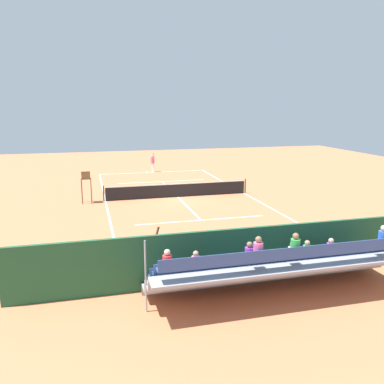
{
  "coord_description": "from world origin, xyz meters",
  "views": [
    {
      "loc": [
        6.07,
        27.11,
        6.39
      ],
      "look_at": [
        0.0,
        4.0,
        1.2
      ],
      "focal_mm": 37.75,
      "sensor_mm": 36.0,
      "label": 1
    }
  ],
  "objects_px": {
    "tennis_ball_near": "(148,173)",
    "line_judge": "(159,252)",
    "tennis_net": "(178,190)",
    "courtside_bench": "(304,251)",
    "equipment_bag": "(264,265)",
    "umpire_chair": "(86,183)",
    "tennis_player": "(153,161)",
    "tennis_racket": "(146,171)",
    "bleacher_stand": "(276,267)"
  },
  "relations": [
    {
      "from": "courtside_bench",
      "to": "tennis_racket",
      "type": "height_order",
      "value": "courtside_bench"
    },
    {
      "from": "tennis_ball_near",
      "to": "line_judge",
      "type": "xyz_separation_m",
      "value": [
        3.07,
        23.4,
        0.98
      ]
    },
    {
      "from": "tennis_player",
      "to": "tennis_ball_near",
      "type": "xyz_separation_m",
      "value": [
        0.64,
        0.87,
        -0.98
      ]
    },
    {
      "from": "tennis_player",
      "to": "line_judge",
      "type": "height_order",
      "value": "same"
    },
    {
      "from": "tennis_player",
      "to": "bleacher_stand",
      "type": "bearing_deg",
      "value": 89.85
    },
    {
      "from": "tennis_net",
      "to": "equipment_bag",
      "type": "height_order",
      "value": "tennis_net"
    },
    {
      "from": "bleacher_stand",
      "to": "courtside_bench",
      "type": "distance_m",
      "value": 3.13
    },
    {
      "from": "tennis_ball_near",
      "to": "tennis_net",
      "type": "bearing_deg",
      "value": 93.19
    },
    {
      "from": "tennis_ball_near",
      "to": "line_judge",
      "type": "relative_size",
      "value": 0.03
    },
    {
      "from": "tennis_net",
      "to": "courtside_bench",
      "type": "relative_size",
      "value": 5.72
    },
    {
      "from": "umpire_chair",
      "to": "tennis_net",
      "type": "bearing_deg",
      "value": -178.65
    },
    {
      "from": "bleacher_stand",
      "to": "tennis_racket",
      "type": "relative_size",
      "value": 17.5
    },
    {
      "from": "courtside_bench",
      "to": "tennis_ball_near",
      "type": "height_order",
      "value": "courtside_bench"
    },
    {
      "from": "tennis_player",
      "to": "tennis_ball_near",
      "type": "bearing_deg",
      "value": 53.5
    },
    {
      "from": "bleacher_stand",
      "to": "line_judge",
      "type": "height_order",
      "value": "bleacher_stand"
    },
    {
      "from": "tennis_ball_near",
      "to": "line_judge",
      "type": "distance_m",
      "value": 23.62
    },
    {
      "from": "equipment_bag",
      "to": "tennis_ball_near",
      "type": "height_order",
      "value": "equipment_bag"
    },
    {
      "from": "tennis_net",
      "to": "tennis_racket",
      "type": "bearing_deg",
      "value": -87.46
    },
    {
      "from": "bleacher_stand",
      "to": "tennis_player",
      "type": "xyz_separation_m",
      "value": [
        -0.07,
        -26.58,
        0.06
      ]
    },
    {
      "from": "bleacher_stand",
      "to": "tennis_ball_near",
      "type": "xyz_separation_m",
      "value": [
        0.57,
        -25.71,
        -0.92
      ]
    },
    {
      "from": "tennis_net",
      "to": "line_judge",
      "type": "distance_m",
      "value": 13.55
    },
    {
      "from": "courtside_bench",
      "to": "tennis_player",
      "type": "relative_size",
      "value": 0.93
    },
    {
      "from": "tennis_player",
      "to": "tennis_racket",
      "type": "height_order",
      "value": "tennis_player"
    },
    {
      "from": "tennis_racket",
      "to": "tennis_ball_near",
      "type": "bearing_deg",
      "value": 86.98
    },
    {
      "from": "tennis_net",
      "to": "umpire_chair",
      "type": "relative_size",
      "value": 4.81
    },
    {
      "from": "bleacher_stand",
      "to": "equipment_bag",
      "type": "distance_m",
      "value": 2.16
    },
    {
      "from": "tennis_ball_near",
      "to": "umpire_chair",
      "type": "bearing_deg",
      "value": 61.85
    },
    {
      "from": "tennis_racket",
      "to": "line_judge",
      "type": "height_order",
      "value": "line_judge"
    },
    {
      "from": "courtside_bench",
      "to": "line_judge",
      "type": "distance_m",
      "value": 5.96
    },
    {
      "from": "tennis_net",
      "to": "tennis_player",
      "type": "height_order",
      "value": "tennis_player"
    },
    {
      "from": "tennis_net",
      "to": "umpire_chair",
      "type": "bearing_deg",
      "value": 1.35
    },
    {
      "from": "bleacher_stand",
      "to": "tennis_racket",
      "type": "xyz_separation_m",
      "value": [
        0.51,
        -26.91,
        -0.94
      ]
    },
    {
      "from": "tennis_racket",
      "to": "tennis_net",
      "type": "bearing_deg",
      "value": 92.54
    },
    {
      "from": "equipment_bag",
      "to": "tennis_ball_near",
      "type": "bearing_deg",
      "value": -87.44
    },
    {
      "from": "bleacher_stand",
      "to": "tennis_player",
      "type": "height_order",
      "value": "bleacher_stand"
    },
    {
      "from": "courtside_bench",
      "to": "equipment_bag",
      "type": "distance_m",
      "value": 1.85
    },
    {
      "from": "umpire_chair",
      "to": "tennis_ball_near",
      "type": "relative_size",
      "value": 32.42
    },
    {
      "from": "equipment_bag",
      "to": "line_judge",
      "type": "bearing_deg",
      "value": -5.06
    },
    {
      "from": "tennis_net",
      "to": "tennis_racket",
      "type": "height_order",
      "value": "tennis_net"
    },
    {
      "from": "equipment_bag",
      "to": "tennis_racket",
      "type": "xyz_separation_m",
      "value": [
        1.0,
        -24.96,
        -0.16
      ]
    },
    {
      "from": "courtside_bench",
      "to": "tennis_ball_near",
      "type": "bearing_deg",
      "value": -83.08
    },
    {
      "from": "tennis_player",
      "to": "line_judge",
      "type": "bearing_deg",
      "value": 81.29
    },
    {
      "from": "bleacher_stand",
      "to": "umpire_chair",
      "type": "bearing_deg",
      "value": -67.84
    },
    {
      "from": "umpire_chair",
      "to": "tennis_player",
      "type": "bearing_deg",
      "value": -118.84
    },
    {
      "from": "equipment_bag",
      "to": "line_judge",
      "type": "height_order",
      "value": "line_judge"
    },
    {
      "from": "courtside_bench",
      "to": "tennis_ball_near",
      "type": "distance_m",
      "value": 23.81
    },
    {
      "from": "umpire_chair",
      "to": "equipment_bag",
      "type": "height_order",
      "value": "umpire_chair"
    },
    {
      "from": "tennis_net",
      "to": "equipment_bag",
      "type": "bearing_deg",
      "value": 92.07
    },
    {
      "from": "courtside_bench",
      "to": "tennis_racket",
      "type": "distance_m",
      "value": 25.0
    },
    {
      "from": "bleacher_stand",
      "to": "umpire_chair",
      "type": "relative_size",
      "value": 4.23
    }
  ]
}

